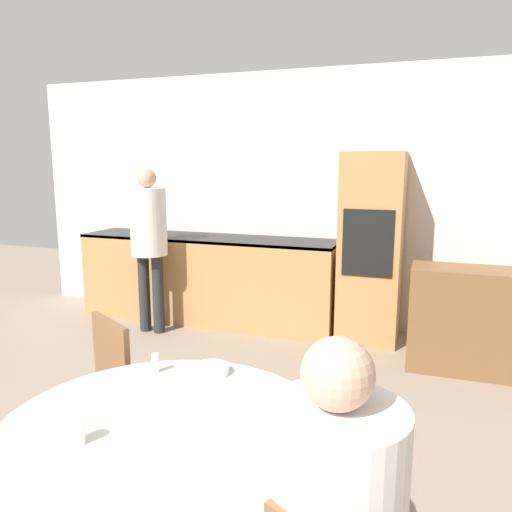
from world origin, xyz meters
TOP-DOWN VIEW (x-y plane):
  - wall_back at (0.00, 5.18)m, footprint 6.70×0.05m
  - kitchen_counter at (-1.12, 4.83)m, footprint 2.76×0.60m
  - oven_unit at (0.58, 4.84)m, footprint 0.56×0.59m
  - sideboard at (1.56, 4.34)m, footprint 1.18×0.45m
  - dining_table at (0.24, 1.56)m, footprint 1.20×1.20m
  - chair_far_left at (-0.46, 2.07)m, footprint 0.55×0.55m
  - person_standing at (-1.50, 4.32)m, footprint 0.35×0.35m
  - cup at (0.03, 1.35)m, footprint 0.06×0.06m
  - bowl_near at (0.22, 2.02)m, footprint 0.16×0.16m
  - salt_shaker at (-0.03, 1.95)m, footprint 0.03×0.03m

SIDE VIEW (x-z plane):
  - sideboard at x=1.56m, z-range 0.00..0.85m
  - kitchen_counter at x=-1.12m, z-range 0.01..0.93m
  - chair_far_left at x=-0.46m, z-range 0.06..0.95m
  - dining_table at x=0.24m, z-range 0.15..0.90m
  - bowl_near at x=0.22m, z-range 0.75..0.79m
  - salt_shaker at x=-0.03m, z-range 0.75..0.84m
  - cup at x=0.03m, z-range 0.75..0.84m
  - oven_unit at x=0.58m, z-range 0.00..1.78m
  - person_standing at x=-1.50m, z-range 0.19..1.82m
  - wall_back at x=0.00m, z-range 0.00..2.60m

